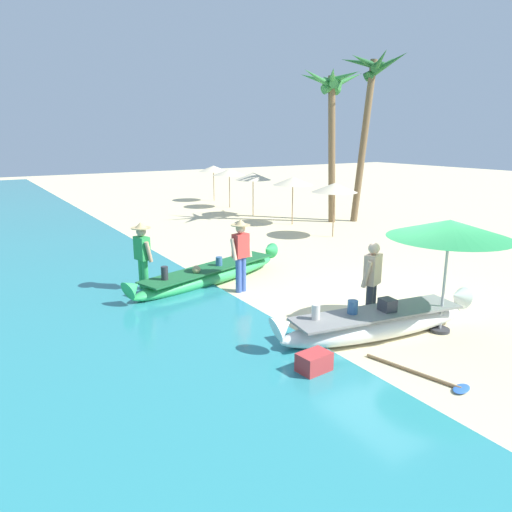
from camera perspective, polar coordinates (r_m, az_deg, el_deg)
ground_plane at (r=10.44m, az=16.23°, el=-6.39°), size 80.00×80.00×0.00m
boat_white_foreground at (r=8.99m, az=14.00°, el=-7.67°), size 4.18×1.31×0.78m
boat_green_midground at (r=11.83m, az=-5.40°, el=-2.21°), size 4.78×2.05×0.73m
person_vendor_hatted at (r=11.05m, az=-1.81°, el=0.66°), size 0.58×0.44×1.70m
person_tourist_customer at (r=9.50m, az=13.49°, el=-2.56°), size 0.58×0.39×1.59m
person_vendor_assistant at (r=11.25m, az=-13.22°, el=0.38°), size 0.44×0.58×1.66m
patio_umbrella_large at (r=9.20m, az=21.80°, el=2.92°), size 2.17×2.17×2.10m
parasol_row_0 at (r=17.25m, az=9.21°, el=7.93°), size 1.60×1.60×1.91m
parasol_row_1 at (r=19.54m, az=4.36°, el=8.78°), size 1.60×1.60×1.91m
parasol_row_2 at (r=21.70m, az=-0.35°, el=9.35°), size 1.60×1.60×1.91m
parasol_row_3 at (r=24.15m, az=-3.16°, el=9.82°), size 1.60×1.60×1.91m
parasol_row_4 at (r=26.69m, az=-5.02°, el=10.19°), size 1.60×1.60×1.91m
palm_tree_tall_inland at (r=21.06m, az=13.41°, el=18.86°), size 2.34×2.78×6.76m
palm_tree_leaning_seaward at (r=20.12m, az=8.82°, el=17.88°), size 2.86×2.56×6.07m
cooler_box at (r=7.51m, az=6.82°, el=-12.58°), size 0.52×0.39×0.39m
paddle at (r=7.91m, az=19.59°, el=-13.23°), size 0.59×1.65×0.05m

